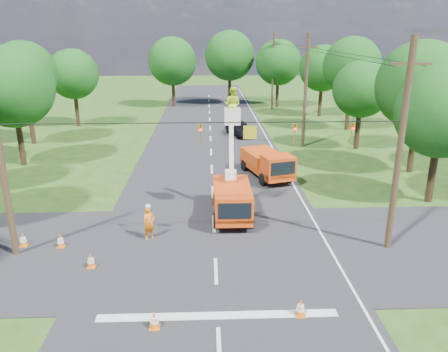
{
  "coord_description": "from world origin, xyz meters",
  "views": [
    {
      "loc": [
        -0.3,
        -17.0,
        10.14
      ],
      "look_at": [
        0.58,
        5.64,
        2.6
      ],
      "focal_mm": 35.0,
      "sensor_mm": 36.0,
      "label": 1
    }
  ],
  "objects_px": {
    "ground_worker": "(149,223)",
    "tree_right_b": "(421,86)",
    "tree_right_d": "(352,66)",
    "bucket_truck": "(232,189)",
    "traffic_cone_0": "(154,320)",
    "tree_far_c": "(278,63)",
    "tree_right_a": "(442,113)",
    "traffic_cone_2": "(224,201)",
    "traffic_cone_7": "(260,160)",
    "pole_left": "(2,164)",
    "tree_far_b": "(230,56)",
    "traffic_cone_6": "(23,240)",
    "pole_right_mid": "(306,90)",
    "pole_right_near": "(400,147)",
    "pole_right_far": "(273,71)",
    "tree_far_a": "(172,61)",
    "tree_right_c": "(362,89)",
    "tree_right_e": "(322,68)",
    "second_truck": "(267,163)",
    "tree_left_e": "(24,74)",
    "traffic_cone_1": "(300,308)",
    "traffic_cone_3": "(240,184)",
    "tree_left_f": "(73,74)",
    "distant_car": "(240,128)",
    "tree_left_d": "(12,87)",
    "traffic_cone_4": "(91,261)",
    "traffic_cone_5": "(61,241)"
  },
  "relations": [
    {
      "from": "pole_right_mid",
      "to": "pole_right_near",
      "type": "bearing_deg",
      "value": -90.0
    },
    {
      "from": "tree_right_e",
      "to": "tree_far_c",
      "type": "bearing_deg",
      "value": 121.56
    },
    {
      "from": "tree_right_c",
      "to": "tree_far_b",
      "type": "relative_size",
      "value": 0.76
    },
    {
      "from": "ground_worker",
      "to": "traffic_cone_1",
      "type": "distance_m",
      "value": 9.25
    },
    {
      "from": "traffic_cone_7",
      "to": "tree_right_c",
      "type": "bearing_deg",
      "value": 26.21
    },
    {
      "from": "ground_worker",
      "to": "tree_right_b",
      "type": "height_order",
      "value": "tree_right_b"
    },
    {
      "from": "tree_right_a",
      "to": "traffic_cone_6",
      "type": "bearing_deg",
      "value": -167.21
    },
    {
      "from": "tree_left_d",
      "to": "tree_right_a",
      "type": "relative_size",
      "value": 1.12
    },
    {
      "from": "pole_right_mid",
      "to": "tree_right_a",
      "type": "distance_m",
      "value": 14.87
    },
    {
      "from": "traffic_cone_7",
      "to": "pole_right_mid",
      "type": "bearing_deg",
      "value": 50.56
    },
    {
      "from": "pole_right_far",
      "to": "tree_far_a",
      "type": "distance_m",
      "value": 13.87
    },
    {
      "from": "traffic_cone_3",
      "to": "second_truck",
      "type": "bearing_deg",
      "value": 46.79
    },
    {
      "from": "traffic_cone_5",
      "to": "tree_right_a",
      "type": "bearing_deg",
      "value": 14.34
    },
    {
      "from": "traffic_cone_6",
      "to": "pole_left",
      "type": "distance_m",
      "value": 4.22
    },
    {
      "from": "traffic_cone_7",
      "to": "tree_left_f",
      "type": "height_order",
      "value": "tree_left_f"
    },
    {
      "from": "tree_right_a",
      "to": "distant_car",
      "type": "bearing_deg",
      "value": 119.61
    },
    {
      "from": "traffic_cone_2",
      "to": "traffic_cone_7",
      "type": "height_order",
      "value": "same"
    },
    {
      "from": "distant_car",
      "to": "traffic_cone_7",
      "type": "xyz_separation_m",
      "value": [
        0.94,
        -10.07,
        -0.41
      ]
    },
    {
      "from": "traffic_cone_1",
      "to": "tree_far_c",
      "type": "relative_size",
      "value": 0.08
    },
    {
      "from": "tree_far_a",
      "to": "tree_right_a",
      "type": "bearing_deg",
      "value": -63.43
    },
    {
      "from": "tree_left_f",
      "to": "traffic_cone_3",
      "type": "bearing_deg",
      "value": -51.97
    },
    {
      "from": "tree_left_e",
      "to": "tree_far_c",
      "type": "relative_size",
      "value": 1.03
    },
    {
      "from": "distant_car",
      "to": "tree_far_b",
      "type": "bearing_deg",
      "value": 71.59
    },
    {
      "from": "pole_right_near",
      "to": "tree_left_e",
      "type": "xyz_separation_m",
      "value": [
        -25.3,
        22.0,
        1.38
      ]
    },
    {
      "from": "bucket_truck",
      "to": "tree_far_b",
      "type": "distance_m",
      "value": 41.24
    },
    {
      "from": "pole_left",
      "to": "tree_right_b",
      "type": "bearing_deg",
      "value": 26.1
    },
    {
      "from": "second_truck",
      "to": "traffic_cone_4",
      "type": "relative_size",
      "value": 8.37
    },
    {
      "from": "tree_right_c",
      "to": "tree_far_a",
      "type": "xyz_separation_m",
      "value": [
        -18.2,
        24.0,
        0.88
      ]
    },
    {
      "from": "tree_far_b",
      "to": "tree_far_c",
      "type": "distance_m",
      "value": 7.2
    },
    {
      "from": "traffic_cone_2",
      "to": "tree_left_d",
      "type": "xyz_separation_m",
      "value": [
        -15.63,
        9.46,
        5.77
      ]
    },
    {
      "from": "pole_right_mid",
      "to": "tree_right_d",
      "type": "height_order",
      "value": "pole_right_mid"
    },
    {
      "from": "bucket_truck",
      "to": "tree_right_b",
      "type": "xyz_separation_m",
      "value": [
        13.93,
        7.87,
        4.8
      ]
    },
    {
      "from": "bucket_truck",
      "to": "tree_right_e",
      "type": "bearing_deg",
      "value": 68.01
    },
    {
      "from": "tree_right_a",
      "to": "pole_right_far",
      "type": "bearing_deg",
      "value": 98.37
    },
    {
      "from": "traffic_cone_5",
      "to": "pole_right_far",
      "type": "height_order",
      "value": "pole_right_far"
    },
    {
      "from": "traffic_cone_0",
      "to": "tree_far_c",
      "type": "xyz_separation_m",
      "value": [
        11.77,
        47.78,
        5.7
      ]
    },
    {
      "from": "tree_left_e",
      "to": "tree_right_d",
      "type": "height_order",
      "value": "tree_right_d"
    },
    {
      "from": "pole_left",
      "to": "tree_right_e",
      "type": "xyz_separation_m",
      "value": [
        23.3,
        35.0,
        1.31
      ]
    },
    {
      "from": "second_truck",
      "to": "tree_left_e",
      "type": "distance_m",
      "value": 24.14
    },
    {
      "from": "tree_right_a",
      "to": "bucket_truck",
      "type": "bearing_deg",
      "value": -171.43
    },
    {
      "from": "tree_left_f",
      "to": "pole_right_mid",
      "type": "bearing_deg",
      "value": -23.23
    },
    {
      "from": "second_truck",
      "to": "traffic_cone_3",
      "type": "xyz_separation_m",
      "value": [
        -2.15,
        -2.29,
        -0.73
      ]
    },
    {
      "from": "tree_right_d",
      "to": "traffic_cone_4",
      "type": "bearing_deg",
      "value": -125.67
    },
    {
      "from": "ground_worker",
      "to": "traffic_cone_1",
      "type": "relative_size",
      "value": 2.49
    },
    {
      "from": "tree_right_d",
      "to": "bucket_truck",
      "type": "bearing_deg",
      "value": -120.98
    },
    {
      "from": "tree_far_c",
      "to": "pole_left",
      "type": "bearing_deg",
      "value": -114.34
    },
    {
      "from": "distant_car",
      "to": "traffic_cone_6",
      "type": "bearing_deg",
      "value": -136.05
    },
    {
      "from": "tree_far_b",
      "to": "pole_right_near",
      "type": "bearing_deg",
      "value": -83.03
    },
    {
      "from": "traffic_cone_4",
      "to": "tree_right_d",
      "type": "relative_size",
      "value": 0.07
    },
    {
      "from": "traffic_cone_7",
      "to": "tree_right_d",
      "type": "bearing_deg",
      "value": 49.12
    }
  ]
}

